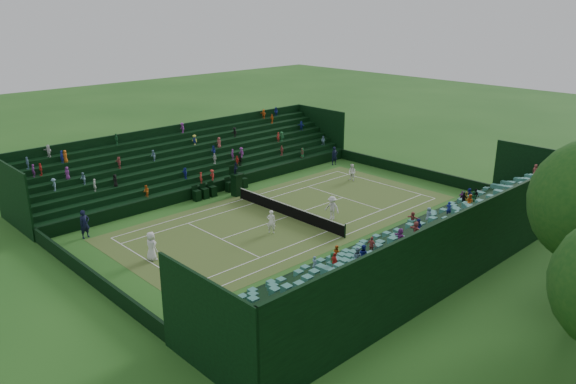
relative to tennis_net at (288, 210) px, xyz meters
name	(u,v)px	position (x,y,z in m)	size (l,w,h in m)	color
ground	(288,217)	(0.00, 0.00, -0.53)	(160.00, 160.00, 0.00)	#22561B
court_surface	(288,217)	(0.00, 0.00, -0.52)	(12.97, 26.77, 0.01)	#3A7828
perimeter_wall_north	(409,170)	(0.00, 15.88, -0.03)	(17.17, 0.20, 1.00)	black
perimeter_wall_south	(91,276)	(0.00, -15.88, -0.03)	(17.17, 0.20, 1.00)	black
perimeter_wall_east	(376,243)	(8.48, 0.00, -0.03)	(0.20, 31.77, 1.00)	black
perimeter_wall_west	(221,186)	(-8.48, 0.00, -0.03)	(0.20, 31.77, 1.00)	black
north_grandstand	(432,247)	(12.66, 0.00, 1.02)	(6.60, 32.00, 4.90)	black
south_grandstand	(193,165)	(-12.66, 0.00, 1.02)	(6.60, 32.00, 4.90)	black
tennis_net	(288,210)	(0.00, 0.00, 0.00)	(11.67, 0.10, 1.06)	black
umpire_chair	(236,182)	(-6.65, 0.27, 0.71)	(0.92, 0.92, 2.90)	black
courtside_chairs	(221,189)	(-7.91, -0.45, -0.04)	(0.59, 5.55, 1.27)	black
player_near_west	(151,246)	(-0.41, -11.59, 0.43)	(0.94, 0.61, 1.92)	white
player_near_east	(271,222)	(1.58, -3.14, 0.35)	(0.64, 0.42, 1.76)	white
player_far_west	(352,173)	(-2.57, 10.58, 0.28)	(0.78, 0.61, 1.60)	white
player_far_east	(332,208)	(2.70, 2.04, 0.40)	(1.19, 0.69, 1.85)	silver
line_judge_north	(334,156)	(-7.35, 13.45, 0.41)	(0.68, 0.45, 1.87)	black
line_judge_south	(85,224)	(-6.80, -13.08, 0.49)	(0.74, 0.49, 2.03)	black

